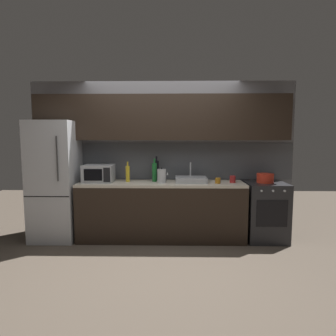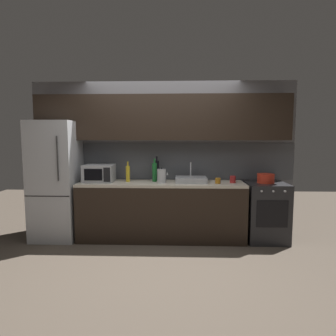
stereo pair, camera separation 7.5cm
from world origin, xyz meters
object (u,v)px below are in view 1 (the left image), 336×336
object	(u,v)px
wine_bottle_dark	(156,170)
mug_red	(233,179)
kettle	(162,176)
wine_bottle_green	(154,172)
mug_amber	(218,181)
microwave	(99,173)
oven_range	(265,211)
cooking_pot	(265,178)
wine_bottle_yellow	(128,174)
refrigerator	(55,181)

from	to	relation	value
wine_bottle_dark	mug_red	xyz separation A→B (m)	(1.18, -0.23, -0.11)
kettle	mug_red	world-z (taller)	kettle
wine_bottle_green	mug_red	xyz separation A→B (m)	(1.21, -0.09, -0.10)
wine_bottle_green	mug_amber	size ratio (longest dim) A/B	4.27
mug_red	mug_amber	xyz separation A→B (m)	(-0.24, -0.08, -0.01)
microwave	wine_bottle_green	world-z (taller)	wine_bottle_green
oven_range	mug_amber	world-z (taller)	mug_amber
mug_red	cooking_pot	distance (m)	0.50
oven_range	wine_bottle_green	distance (m)	1.83
wine_bottle_dark	microwave	bearing A→B (deg)	-167.55
cooking_pot	oven_range	bearing A→B (deg)	-4.28
wine_bottle_yellow	wine_bottle_dark	distance (m)	0.47
wine_bottle_dark	mug_amber	distance (m)	1.00
refrigerator	kettle	bearing A→B (deg)	-2.10
wine_bottle_yellow	cooking_pot	distance (m)	2.13
oven_range	wine_bottle_yellow	xyz separation A→B (m)	(-2.15, 0.05, 0.58)
mug_red	microwave	bearing A→B (deg)	179.10
wine_bottle_dark	mug_red	distance (m)	1.21
refrigerator	kettle	xyz separation A→B (m)	(1.67, -0.06, 0.09)
microwave	mug_amber	distance (m)	1.84
wine_bottle_green	mug_amber	xyz separation A→B (m)	(0.97, -0.17, -0.11)
kettle	wine_bottle_dark	size ratio (longest dim) A/B	0.61
wine_bottle_yellow	wine_bottle_dark	size ratio (longest dim) A/B	0.82
oven_range	kettle	distance (m)	1.70
wine_bottle_dark	mug_red	world-z (taller)	wine_bottle_dark
mug_amber	cooking_pot	xyz separation A→B (m)	(0.74, 0.09, 0.03)
wine_bottle_yellow	mug_red	xyz separation A→B (m)	(1.63, -0.06, -0.08)
microwave	mug_amber	world-z (taller)	microwave
refrigerator	wine_bottle_yellow	bearing A→B (deg)	2.43
mug_amber	cooking_pot	world-z (taller)	cooking_pot
wine_bottle_green	kettle	bearing A→B (deg)	-48.86
wine_bottle_dark	cooking_pot	distance (m)	1.70
wine_bottle_green	cooking_pot	bearing A→B (deg)	-2.53
kettle	wine_bottle_yellow	bearing A→B (deg)	168.53
oven_range	cooking_pot	size ratio (longest dim) A/B	3.47
cooking_pot	kettle	bearing A→B (deg)	-177.80
oven_range	cooking_pot	bearing A→B (deg)	175.72
wine_bottle_green	mug_red	bearing A→B (deg)	-4.26
oven_range	microwave	bearing A→B (deg)	179.57
refrigerator	oven_range	xyz separation A→B (m)	(3.28, -0.00, -0.47)
wine_bottle_yellow	cooking_pot	size ratio (longest dim) A/B	1.22
mug_amber	wine_bottle_dark	bearing A→B (deg)	161.98
oven_range	wine_bottle_dark	xyz separation A→B (m)	(-1.71, 0.22, 0.62)
wine_bottle_dark	wine_bottle_yellow	bearing A→B (deg)	-159.29
wine_bottle_dark	cooking_pot	world-z (taller)	wine_bottle_dark
refrigerator	wine_bottle_yellow	xyz separation A→B (m)	(1.13, 0.05, 0.11)
refrigerator	wine_bottle_green	size ratio (longest dim) A/B	5.07
refrigerator	mug_red	world-z (taller)	refrigerator
wine_bottle_green	mug_red	world-z (taller)	wine_bottle_green
microwave	kettle	size ratio (longest dim) A/B	1.95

